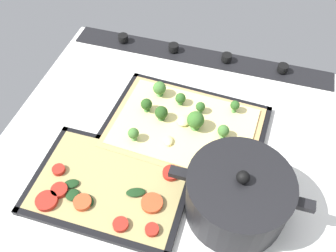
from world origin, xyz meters
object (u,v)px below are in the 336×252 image
Objects in this scene: baking_tray_front at (184,130)px; broccoli_pizza at (184,125)px; baking_tray_back at (110,186)px; cooking_pot at (238,196)px; veggie_pizza_back at (108,187)px.

baking_tray_front is 1.39cm from broccoli_pizza.
baking_tray_front and baking_tray_back have the same top height.
broccoli_pizza is (0.27, -0.31, 1.33)cm from baking_tray_front.
cooking_pot is (-14.72, 16.60, 3.67)cm from broccoli_pizza.
baking_tray_front is 21.60cm from baking_tray_back.
broccoli_pizza is at bearing -48.44° from cooking_pot.
cooking_pot is (-25.23, -3.04, 4.25)cm from veggie_pizza_back.
baking_tray_back is (10.79, 18.71, 0.01)cm from baking_tray_front.
baking_tray_back is at bearing 61.07° from broccoli_pizza.
broccoli_pizza is 22.49cm from cooking_pot.
veggie_pizza_back is at bearing 6.88° from cooking_pot.
broccoli_pizza is at bearing -118.93° from baking_tray_back.
baking_tray_front is 22.15cm from veggie_pizza_back.
cooking_pot reaches higher than broccoli_pizza.
broccoli_pizza is 1.18× the size of veggie_pizza_back.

